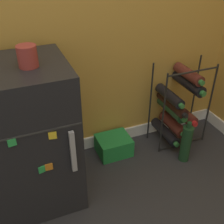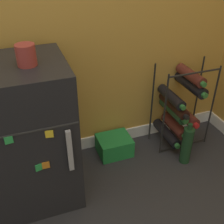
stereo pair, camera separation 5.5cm
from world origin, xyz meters
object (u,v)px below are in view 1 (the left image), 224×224
mini_fridge (21,139)px  wine_rack (177,106)px  soda_box (114,145)px  fridge_top_cup (27,56)px  loose_bottle_floor (186,143)px

mini_fridge → wine_rack: mini_fridge is taller
soda_box → fridge_top_cup: (-0.49, -0.20, 0.80)m
mini_fridge → soda_box: (0.59, 0.16, -0.34)m
fridge_top_cup → loose_bottle_floor: 1.17m
wine_rack → mini_fridge: bearing=-173.0°
fridge_top_cup → mini_fridge: bearing=158.9°
mini_fridge → loose_bottle_floor: 1.05m
fridge_top_cup → soda_box: bearing=22.0°
mini_fridge → wine_rack: (1.06, 0.13, -0.11)m
fridge_top_cup → wine_rack: bearing=10.0°
fridge_top_cup → loose_bottle_floor: (0.91, -0.05, -0.73)m
wine_rack → loose_bottle_floor: (-0.05, -0.22, -0.16)m
soda_box → loose_bottle_floor: (0.42, -0.25, 0.07)m
mini_fridge → soda_box: size_ratio=3.59×
wine_rack → loose_bottle_floor: bearing=-101.8°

